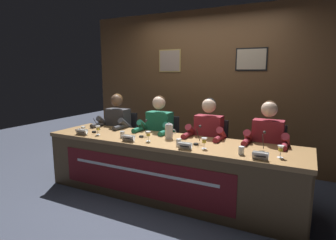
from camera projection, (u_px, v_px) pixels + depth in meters
ground_plane at (168, 195)px, 3.61m from camera, size 12.00×12.00×0.00m
wall_back_panelled at (208, 88)px, 4.72m from camera, size 4.52×0.14×2.60m
conference_table at (163, 160)px, 3.42m from camera, size 3.32×0.81×0.74m
chair_far_left at (123, 141)px, 4.56m from camera, size 0.44×0.45×0.92m
panelist_far_left at (115, 127)px, 4.33m from camera, size 0.51×0.48×1.25m
nameplate_far_left at (82, 132)px, 3.73m from camera, size 0.19×0.06×0.08m
juice_glass_far_left at (98, 129)px, 3.72m from camera, size 0.06×0.06×0.12m
water_cup_far_left at (83, 130)px, 3.89m from camera, size 0.06×0.06×0.08m
microphone_far_left at (96, 127)px, 3.90m from camera, size 0.06×0.17×0.22m
chair_center_left at (163, 147)px, 4.22m from camera, size 0.44×0.45×0.92m
panelist_center_left at (157, 132)px, 3.99m from camera, size 0.51×0.48×1.25m
nameplate_center_left at (128, 138)px, 3.38m from camera, size 0.17×0.06×0.08m
juice_glass_center_left at (148, 134)px, 3.38m from camera, size 0.06×0.06×0.12m
water_cup_center_left at (122, 135)px, 3.58m from camera, size 0.06×0.06×0.08m
microphone_center_left at (143, 131)px, 3.63m from camera, size 0.06×0.17×0.22m
chair_center_right at (211, 154)px, 3.88m from camera, size 0.44×0.45×0.92m
panelist_center_right at (207, 137)px, 3.66m from camera, size 0.51×0.48×1.25m
nameplate_center_right at (185, 146)px, 3.03m from camera, size 0.16×0.06×0.08m
juice_glass_center_right at (204, 141)px, 3.05m from camera, size 0.06×0.06×0.12m
water_cup_center_right at (179, 143)px, 3.17m from camera, size 0.06×0.06×0.08m
microphone_center_right at (197, 138)px, 3.25m from camera, size 0.06×0.17×0.22m
chair_far_right at (267, 161)px, 3.54m from camera, size 0.44×0.45×0.92m
panelist_far_right at (266, 144)px, 3.32m from camera, size 0.51×0.48×1.25m
nameplate_far_right at (260, 156)px, 2.67m from camera, size 0.15×0.06×0.08m
juice_glass_far_right at (281, 149)px, 2.73m from camera, size 0.06×0.06×0.12m
water_cup_far_right at (241, 151)px, 2.85m from camera, size 0.06×0.06×0.08m
microphone_far_right at (263, 145)px, 2.92m from camera, size 0.06×0.17×0.22m
water_pitcher_central at (169, 131)px, 3.50m from camera, size 0.15×0.10×0.21m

